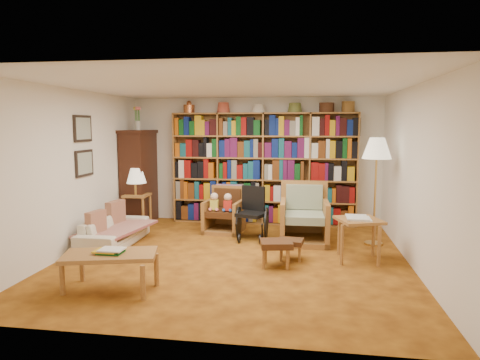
% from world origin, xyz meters
% --- Properties ---
extents(floor, '(5.00, 5.00, 0.00)m').
position_xyz_m(floor, '(0.00, 0.00, 0.00)').
color(floor, '#B36C1B').
rests_on(floor, ground).
extents(ceiling, '(5.00, 5.00, 0.00)m').
position_xyz_m(ceiling, '(0.00, 0.00, 2.50)').
color(ceiling, white).
rests_on(ceiling, wall_back).
extents(wall_back, '(5.00, 0.00, 5.00)m').
position_xyz_m(wall_back, '(0.00, 2.50, 1.25)').
color(wall_back, white).
rests_on(wall_back, floor).
extents(wall_front, '(5.00, 0.00, 5.00)m').
position_xyz_m(wall_front, '(0.00, -2.50, 1.25)').
color(wall_front, white).
rests_on(wall_front, floor).
extents(wall_left, '(0.00, 5.00, 5.00)m').
position_xyz_m(wall_left, '(-2.50, 0.00, 1.25)').
color(wall_left, white).
rests_on(wall_left, floor).
extents(wall_right, '(0.00, 5.00, 5.00)m').
position_xyz_m(wall_right, '(2.50, 0.00, 1.25)').
color(wall_right, white).
rests_on(wall_right, floor).
extents(bookshelf, '(3.60, 0.30, 2.42)m').
position_xyz_m(bookshelf, '(0.20, 2.33, 1.17)').
color(bookshelf, '#A47532').
rests_on(bookshelf, floor).
extents(curio_cabinet, '(0.50, 0.95, 2.40)m').
position_xyz_m(curio_cabinet, '(-2.25, 2.00, 0.95)').
color(curio_cabinet, '#38190F').
rests_on(curio_cabinet, floor).
extents(framed_pictures, '(0.03, 0.52, 0.97)m').
position_xyz_m(framed_pictures, '(-2.48, 0.30, 1.62)').
color(framed_pictures, black).
rests_on(framed_pictures, wall_left).
extents(sofa, '(1.62, 0.66, 0.47)m').
position_xyz_m(sofa, '(-2.05, 0.38, 0.23)').
color(sofa, beige).
rests_on(sofa, floor).
extents(sofa_throw, '(0.95, 1.49, 0.04)m').
position_xyz_m(sofa_throw, '(-2.00, 0.38, 0.30)').
color(sofa_throw, beige).
rests_on(sofa_throw, sofa).
extents(cushion_left, '(0.20, 0.43, 0.41)m').
position_xyz_m(cushion_left, '(-2.18, 0.73, 0.45)').
color(cushion_left, maroon).
rests_on(cushion_left, sofa).
extents(cushion_right, '(0.19, 0.39, 0.38)m').
position_xyz_m(cushion_right, '(-2.18, 0.03, 0.45)').
color(cushion_right, maroon).
rests_on(cushion_right, sofa).
extents(side_table_lamp, '(0.47, 0.47, 0.65)m').
position_xyz_m(side_table_lamp, '(-2.15, 1.61, 0.49)').
color(side_table_lamp, '#A47532').
rests_on(side_table_lamp, floor).
extents(table_lamp, '(0.37, 0.37, 0.51)m').
position_xyz_m(table_lamp, '(-2.15, 1.61, 0.99)').
color(table_lamp, '#BB8E3C').
rests_on(table_lamp, side_table_lamp).
extents(armchair_leather, '(0.74, 0.78, 0.84)m').
position_xyz_m(armchair_leather, '(-0.44, 1.60, 0.35)').
color(armchair_leather, '#A47532').
rests_on(armchair_leather, floor).
extents(armchair_sage, '(0.82, 0.85, 1.00)m').
position_xyz_m(armchair_sage, '(1.02, 1.10, 0.38)').
color(armchair_sage, '#A47532').
rests_on(armchair_sage, floor).
extents(wheelchair, '(0.57, 0.72, 0.90)m').
position_xyz_m(wheelchair, '(0.13, 1.17, 0.41)').
color(wheelchair, black).
rests_on(wheelchair, floor).
extents(floor_lamp, '(0.47, 0.47, 1.76)m').
position_xyz_m(floor_lamp, '(2.15, 1.06, 1.51)').
color(floor_lamp, '#BB8E3C').
rests_on(floor_lamp, floor).
extents(side_table_papers, '(0.73, 0.73, 0.65)m').
position_xyz_m(side_table_papers, '(1.80, 0.15, 0.52)').
color(side_table_papers, '#A47532').
rests_on(side_table_papers, floor).
extents(footstool_a, '(0.39, 0.34, 0.30)m').
position_xyz_m(footstool_a, '(0.83, 0.05, 0.25)').
color(footstool_a, '#492413').
rests_on(footstool_a, floor).
extents(footstool_b, '(0.49, 0.44, 0.37)m').
position_xyz_m(footstool_b, '(0.64, -0.30, 0.30)').
color(footstool_b, '#492413').
rests_on(footstool_b, floor).
extents(coffee_table, '(1.17, 0.78, 0.51)m').
position_xyz_m(coffee_table, '(-1.24, -1.46, 0.40)').
color(coffee_table, '#A47532').
rests_on(coffee_table, floor).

